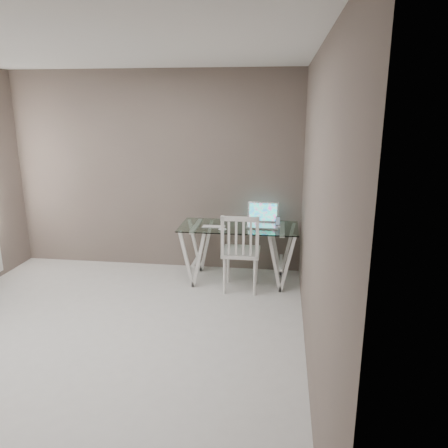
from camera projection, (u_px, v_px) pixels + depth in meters
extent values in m
plane|color=beige|center=(95.00, 346.00, 4.19)|extent=(4.50, 4.50, 0.00)
cube|color=white|center=(69.00, 45.00, 3.48)|extent=(4.00, 4.50, 0.02)
cube|color=#63564E|center=(156.00, 172.00, 5.99)|extent=(4.00, 0.02, 2.70)
cube|color=#63564E|center=(314.00, 217.00, 3.58)|extent=(0.02, 4.50, 2.70)
cube|color=silver|center=(239.00, 227.00, 5.56)|extent=(1.50, 0.70, 0.01)
cube|color=silver|center=(197.00, 253.00, 5.73)|extent=(0.24, 0.62, 0.72)
cube|color=silver|center=(281.00, 256.00, 5.59)|extent=(0.24, 0.62, 0.72)
cube|color=silver|center=(241.00, 252.00, 5.38)|extent=(0.46, 0.46, 0.04)
cylinder|color=silver|center=(225.00, 276.00, 5.30)|extent=(0.04, 0.04, 0.46)
cylinder|color=silver|center=(255.00, 277.00, 5.25)|extent=(0.04, 0.04, 0.46)
cylinder|color=silver|center=(228.00, 265.00, 5.65)|extent=(0.04, 0.04, 0.46)
cylinder|color=silver|center=(256.00, 267.00, 5.60)|extent=(0.04, 0.04, 0.46)
cube|color=silver|center=(240.00, 237.00, 5.12)|extent=(0.45, 0.04, 0.51)
cube|color=silver|center=(262.00, 226.00, 5.55)|extent=(0.40, 0.28, 0.02)
cube|color=#19D899|center=(263.00, 212.00, 5.68)|extent=(0.40, 0.10, 0.25)
cube|color=silver|center=(214.00, 227.00, 5.52)|extent=(0.30, 0.13, 0.01)
ellipsoid|color=white|center=(222.00, 229.00, 5.36)|extent=(0.10, 0.06, 0.03)
cube|color=white|center=(278.00, 226.00, 5.53)|extent=(0.07, 0.07, 0.02)
cube|color=black|center=(278.00, 221.00, 5.52)|extent=(0.06, 0.03, 0.11)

